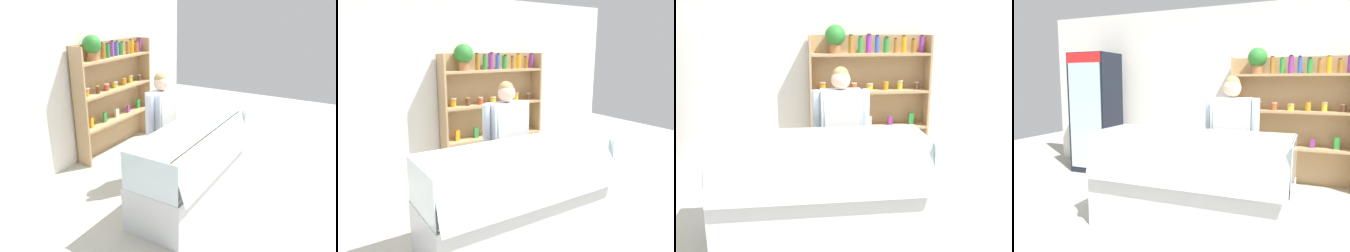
# 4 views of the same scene
# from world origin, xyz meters

# --- Properties ---
(ground_plane) EXTENTS (12.00, 12.00, 0.00)m
(ground_plane) POSITION_xyz_m (0.00, 0.00, 0.00)
(ground_plane) COLOR #B7B2A3
(back_wall) EXTENTS (6.80, 0.10, 2.70)m
(back_wall) POSITION_xyz_m (0.00, 2.14, 1.35)
(back_wall) COLOR white
(back_wall) RESTS_ON ground
(shelving_unit) EXTENTS (1.72, 0.29, 2.01)m
(shelving_unit) POSITION_xyz_m (0.91, 1.95, 1.15)
(shelving_unit) COLOR tan
(shelving_unit) RESTS_ON ground
(deli_display_case) EXTENTS (2.02, 0.79, 1.01)m
(deli_display_case) POSITION_xyz_m (0.13, -0.01, 0.31)
(deli_display_case) COLOR silver
(deli_display_case) RESTS_ON ground
(shop_clerk) EXTENTS (0.63, 0.25, 1.58)m
(shop_clerk) POSITION_xyz_m (0.40, 0.63, 0.93)
(shop_clerk) COLOR #4C4233
(shop_clerk) RESTS_ON ground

